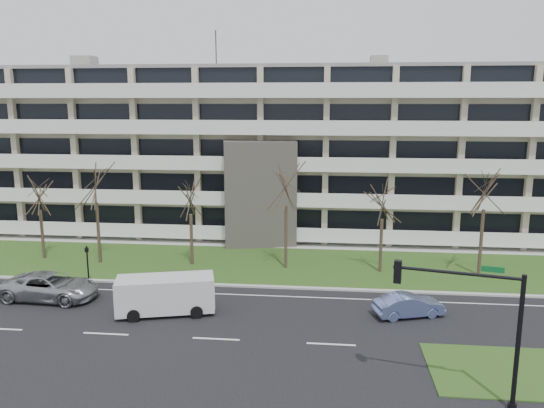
# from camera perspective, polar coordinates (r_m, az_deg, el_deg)

# --- Properties ---
(ground) EXTENTS (160.00, 160.00, 0.00)m
(ground) POSITION_cam_1_polar(r_m,az_deg,el_deg) (28.79, -6.04, -14.24)
(ground) COLOR black
(ground) RESTS_ON ground
(grass_verge) EXTENTS (90.00, 10.00, 0.06)m
(grass_verge) POSITION_cam_1_polar(r_m,az_deg,el_deg) (40.72, -2.26, -6.44)
(grass_verge) COLOR #314E1A
(grass_verge) RESTS_ON ground
(curb) EXTENTS (90.00, 0.35, 0.12)m
(curb) POSITION_cam_1_polar(r_m,az_deg,el_deg) (36.03, -3.40, -8.77)
(curb) COLOR #B2B2AD
(curb) RESTS_ON ground
(sidewalk) EXTENTS (90.00, 2.00, 0.08)m
(sidewalk) POSITION_cam_1_polar(r_m,az_deg,el_deg) (45.95, -1.29, -4.38)
(sidewalk) COLOR #B2B2AD
(sidewalk) RESTS_ON ground
(grass_median) EXTENTS (7.00, 5.00, 0.06)m
(grass_median) POSITION_cam_1_polar(r_m,az_deg,el_deg) (27.75, 23.86, -16.13)
(grass_median) COLOR #314E1A
(grass_median) RESTS_ON ground
(lane_edge_line) EXTENTS (90.00, 0.12, 0.01)m
(lane_edge_line) POSITION_cam_1_polar(r_m,az_deg,el_deg) (34.66, -3.80, -9.69)
(lane_edge_line) COLOR white
(lane_edge_line) RESTS_ON ground
(apartment_building) EXTENTS (60.50, 15.10, 18.75)m
(apartment_building) POSITION_cam_1_polar(r_m,az_deg,el_deg) (51.27, -0.38, 5.85)
(apartment_building) COLOR tan
(apartment_building) RESTS_ON ground
(silver_pickup) EXTENTS (6.13, 3.09, 1.66)m
(silver_pickup) POSITION_cam_1_polar(r_m,az_deg,el_deg) (36.37, -22.74, -8.17)
(silver_pickup) COLOR #A4A6AB
(silver_pickup) RESTS_ON ground
(blue_sedan) EXTENTS (4.28, 2.58, 1.33)m
(blue_sedan) POSITION_cam_1_polar(r_m,az_deg,el_deg) (32.11, 14.48, -10.50)
(blue_sedan) COLOR #6E7FC0
(blue_sedan) RESTS_ON ground
(white_van) EXTENTS (5.96, 3.41, 2.18)m
(white_van) POSITION_cam_1_polar(r_m,az_deg,el_deg) (31.95, -11.25, -9.24)
(white_van) COLOR silver
(white_van) RESTS_ON ground
(traffic_signal) EXTENTS (5.01, 1.42, 5.92)m
(traffic_signal) POSITION_cam_1_polar(r_m,az_deg,el_deg) (23.14, 20.96, -11.10)
(traffic_signal) COLOR black
(traffic_signal) RESTS_ON ground
(pedestrian_signal) EXTENTS (0.29, 0.26, 2.67)m
(pedestrian_signal) POSITION_cam_1_polar(r_m,az_deg,el_deg) (38.07, -19.24, -5.70)
(pedestrian_signal) COLOR black
(pedestrian_signal) RESTS_ON ground
(tree_1) EXTENTS (3.49, 3.49, 6.97)m
(tree_1) POSITION_cam_1_polar(r_m,az_deg,el_deg) (44.64, -23.82, 1.28)
(tree_1) COLOR #382B21
(tree_1) RESTS_ON ground
(tree_2) EXTENTS (4.22, 4.22, 8.45)m
(tree_2) POSITION_cam_1_polar(r_m,az_deg,el_deg) (41.69, -18.51, 2.63)
(tree_2) COLOR #382B21
(tree_2) RESTS_ON ground
(tree_3) EXTENTS (3.51, 3.51, 7.01)m
(tree_3) POSITION_cam_1_polar(r_m,az_deg,el_deg) (39.74, -8.80, 1.04)
(tree_3) COLOR #382B21
(tree_3) RESTS_ON ground
(tree_4) EXTENTS (4.23, 4.23, 8.47)m
(tree_4) POSITION_cam_1_polar(r_m,az_deg,el_deg) (38.25, 1.53, 2.51)
(tree_4) COLOR #382B21
(tree_4) RESTS_ON ground
(tree_5) EXTENTS (3.53, 3.53, 7.06)m
(tree_5) POSITION_cam_1_polar(r_m,az_deg,el_deg) (38.34, 11.83, 0.63)
(tree_5) COLOR #382B21
(tree_5) RESTS_ON ground
(tree_6) EXTENTS (4.29, 4.29, 8.58)m
(tree_6) POSITION_cam_1_polar(r_m,az_deg,el_deg) (39.46, 21.99, 2.10)
(tree_6) COLOR #382B21
(tree_6) RESTS_ON ground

